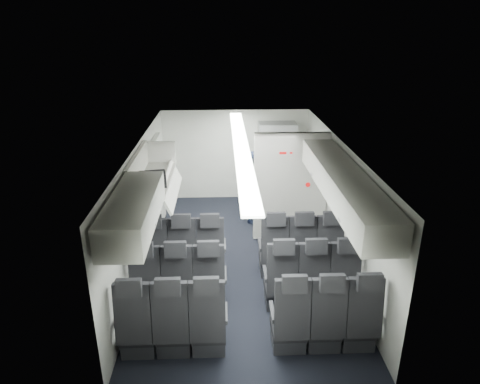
{
  "coord_description": "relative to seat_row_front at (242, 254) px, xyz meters",
  "views": [
    {
      "loc": [
        -0.31,
        -6.78,
        3.98
      ],
      "look_at": [
        0.0,
        0.4,
        1.15
      ],
      "focal_mm": 32.0,
      "sensor_mm": 36.0,
      "label": 1
    }
  ],
  "objects": [
    {
      "name": "galley_unit",
      "position": [
        0.95,
        3.25,
        0.55
      ],
      "size": [
        0.85,
        0.52,
        1.9
      ],
      "color": "#939399",
      "rests_on": "cabin_shell"
    },
    {
      "name": "papers",
      "position": [
        0.53,
        2.12,
        0.67
      ],
      "size": [
        0.21,
        0.03,
        0.15
      ],
      "primitive_type": "cube",
      "rotation": [
        0.0,
        0.0,
        -0.05
      ],
      "color": "white",
      "rests_on": "flight_attendant"
    },
    {
      "name": "flight_attendant",
      "position": [
        0.34,
        2.17,
        0.37
      ],
      "size": [
        0.55,
        0.66,
        1.55
      ],
      "primitive_type": "imported",
      "rotation": [
        0.0,
        0.0,
        1.2
      ],
      "color": "black",
      "rests_on": "ground"
    },
    {
      "name": "seat_row_rear",
      "position": [
        0.0,
        -1.8,
        0.0
      ],
      "size": [
        3.33,
        0.56,
        1.24
      ],
      "color": "black",
      "rests_on": "cabin_shell"
    },
    {
      "name": "cabin_shell",
      "position": [
        0.0,
        0.53,
        0.72
      ],
      "size": [
        3.41,
        6.01,
        2.16
      ],
      "color": "black",
      "rests_on": "ground"
    },
    {
      "name": "seat_row_front",
      "position": [
        0.0,
        0.0,
        0.0
      ],
      "size": [
        3.33,
        0.56,
        1.24
      ],
      "color": "black",
      "rests_on": "cabin_shell"
    },
    {
      "name": "overhead_bin_right_rear",
      "position": [
        1.4,
        -1.47,
        1.46
      ],
      "size": [
        0.53,
        1.8,
        0.4
      ],
      "color": "white",
      "rests_on": "cabin_shell"
    },
    {
      "name": "carry_on_bag",
      "position": [
        -1.37,
        -0.1,
        1.37
      ],
      "size": [
        0.44,
        0.35,
        0.23
      ],
      "primitive_type": "cube",
      "rotation": [
        0.0,
        0.0,
        0.2
      ],
      "color": "black",
      "rests_on": "overhead_bin_left_front_open"
    },
    {
      "name": "boarding_door",
      "position": [
        -1.64,
        2.09,
        0.55
      ],
      "size": [
        0.12,
        1.27,
        1.86
      ],
      "color": "silver",
      "rests_on": "cabin_shell"
    },
    {
      "name": "overhead_bin_right_front",
      "position": [
        1.4,
        0.28,
        1.46
      ],
      "size": [
        0.53,
        1.7,
        0.4
      ],
      "color": "white",
      "rests_on": "cabin_shell"
    },
    {
      "name": "seat_row_mid",
      "position": [
        0.0,
        -0.9,
        0.0
      ],
      "size": [
        3.33,
        0.56,
        1.24
      ],
      "color": "black",
      "rests_on": "cabin_shell"
    },
    {
      "name": "bulkhead_partition",
      "position": [
        0.98,
        1.33,
        0.67
      ],
      "size": [
        1.4,
        0.15,
        2.13
      ],
      "color": "silver",
      "rests_on": "cabin_shell"
    },
    {
      "name": "overhead_bin_left_front_open",
      "position": [
        -1.44,
        0.28,
        1.33
      ],
      "size": [
        0.64,
        1.7,
        0.72
      ],
      "color": "#9E9E93",
      "rests_on": "cabin_shell"
    },
    {
      "name": "overhead_bin_left_rear",
      "position": [
        -1.4,
        -1.47,
        1.46
      ],
      "size": [
        0.53,
        1.8,
        0.4
      ],
      "color": "white",
      "rests_on": "cabin_shell"
    }
  ]
}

